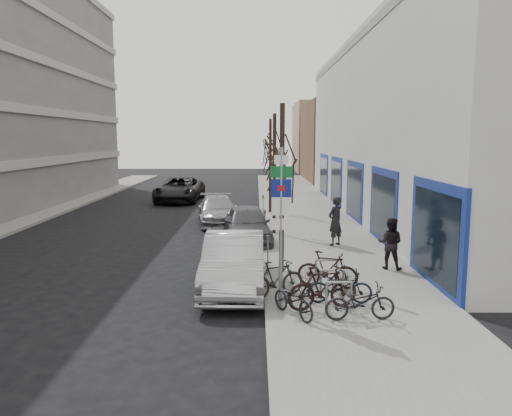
{
  "coord_description": "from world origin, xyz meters",
  "views": [
    {
      "loc": [
        1.78,
        -12.25,
        4.43
      ],
      "look_at": [
        1.78,
        4.98,
        2.0
      ],
      "focal_mm": 35.0,
      "sensor_mm": 36.0,
      "label": 1
    }
  ],
  "objects_px": {
    "highway_sign_pole": "(281,218)",
    "tree_near": "(282,148)",
    "bike_far_curb": "(360,299)",
    "tree_mid": "(275,145)",
    "meter_front": "(268,251)",
    "meter_back": "(263,205)",
    "pedestrian_far": "(390,243)",
    "meter_mid": "(265,222)",
    "tree_far": "(270,144)",
    "parked_car_mid": "(247,224)",
    "parked_car_back": "(218,210)",
    "parked_car_front": "(234,262)",
    "bike_near_right": "(323,287)",
    "bike_far_inner": "(328,269)",
    "lane_car": "(180,189)",
    "pedestrian_near": "(335,221)",
    "bike_rack": "(332,281)",
    "bike_mid_inner": "(276,279)",
    "bike_near_left": "(293,297)",
    "bike_mid_curb": "(340,284)"
  },
  "relations": [
    {
      "from": "parked_car_front",
      "to": "parked_car_mid",
      "type": "bearing_deg",
      "value": 87.89
    },
    {
      "from": "pedestrian_far",
      "to": "bike_mid_inner",
      "type": "bearing_deg",
      "value": 60.5
    },
    {
      "from": "meter_mid",
      "to": "lane_car",
      "type": "height_order",
      "value": "lane_car"
    },
    {
      "from": "parked_car_back",
      "to": "parked_car_front",
      "type": "bearing_deg",
      "value": -91.01
    },
    {
      "from": "bike_far_curb",
      "to": "tree_mid",
      "type": "bearing_deg",
      "value": 4.56
    },
    {
      "from": "highway_sign_pole",
      "to": "tree_near",
      "type": "distance_m",
      "value": 3.88
    },
    {
      "from": "bike_far_curb",
      "to": "pedestrian_near",
      "type": "height_order",
      "value": "pedestrian_near"
    },
    {
      "from": "tree_far",
      "to": "parked_car_mid",
      "type": "xyz_separation_m",
      "value": [
        -1.2,
        -7.84,
        -3.31
      ]
    },
    {
      "from": "bike_near_right",
      "to": "pedestrian_near",
      "type": "relative_size",
      "value": 0.96
    },
    {
      "from": "bike_near_left",
      "to": "bike_mid_inner",
      "type": "distance_m",
      "value": 1.49
    },
    {
      "from": "bike_rack",
      "to": "tree_far",
      "type": "bearing_deg",
      "value": 94.32
    },
    {
      "from": "highway_sign_pole",
      "to": "parked_car_front",
      "type": "height_order",
      "value": "highway_sign_pole"
    },
    {
      "from": "tree_far",
      "to": "lane_car",
      "type": "relative_size",
      "value": 0.9
    },
    {
      "from": "parked_car_front",
      "to": "pedestrian_far",
      "type": "bearing_deg",
      "value": 19.74
    },
    {
      "from": "meter_back",
      "to": "parked_car_front",
      "type": "height_order",
      "value": "parked_car_front"
    },
    {
      "from": "meter_front",
      "to": "meter_back",
      "type": "height_order",
      "value": "same"
    },
    {
      "from": "highway_sign_pole",
      "to": "tree_mid",
      "type": "height_order",
      "value": "tree_mid"
    },
    {
      "from": "bike_far_curb",
      "to": "bike_far_inner",
      "type": "distance_m",
      "value": 2.62
    },
    {
      "from": "bike_rack",
      "to": "tree_far",
      "type": "distance_m",
      "value": 16.31
    },
    {
      "from": "bike_near_left",
      "to": "bike_far_curb",
      "type": "xyz_separation_m",
      "value": [
        1.55,
        -0.25,
        0.03
      ]
    },
    {
      "from": "pedestrian_far",
      "to": "meter_mid",
      "type": "bearing_deg",
      "value": -26.85
    },
    {
      "from": "highway_sign_pole",
      "to": "meter_back",
      "type": "height_order",
      "value": "highway_sign_pole"
    },
    {
      "from": "bike_near_right",
      "to": "tree_far",
      "type": "bearing_deg",
      "value": -12.87
    },
    {
      "from": "tree_mid",
      "to": "bike_near_right",
      "type": "xyz_separation_m",
      "value": [
        0.85,
        -10.17,
        -3.38
      ]
    },
    {
      "from": "pedestrian_far",
      "to": "tree_mid",
      "type": "bearing_deg",
      "value": -37.38
    },
    {
      "from": "tree_mid",
      "to": "pedestrian_near",
      "type": "xyz_separation_m",
      "value": [
        2.35,
        -2.6,
        -2.97
      ]
    },
    {
      "from": "meter_front",
      "to": "bike_mid_curb",
      "type": "bearing_deg",
      "value": -56.19
    },
    {
      "from": "parked_car_back",
      "to": "pedestrian_far",
      "type": "xyz_separation_m",
      "value": [
        6.38,
        -9.51,
        0.3
      ]
    },
    {
      "from": "bike_far_inner",
      "to": "tree_far",
      "type": "bearing_deg",
      "value": 24.12
    },
    {
      "from": "bike_mid_curb",
      "to": "bike_near_right",
      "type": "bearing_deg",
      "value": 135.22
    },
    {
      "from": "lane_car",
      "to": "parked_car_back",
      "type": "bearing_deg",
      "value": -67.5
    },
    {
      "from": "parked_car_front",
      "to": "pedestrian_near",
      "type": "distance_m",
      "value": 6.65
    },
    {
      "from": "bike_mid_curb",
      "to": "pedestrian_far",
      "type": "bearing_deg",
      "value": -30.11
    },
    {
      "from": "bike_far_curb",
      "to": "parked_car_back",
      "type": "height_order",
      "value": "parked_car_back"
    },
    {
      "from": "meter_back",
      "to": "parked_car_mid",
      "type": "distance_m",
      "value": 5.4
    },
    {
      "from": "bike_near_right",
      "to": "parked_car_front",
      "type": "xyz_separation_m",
      "value": [
        -2.32,
        2.14,
        0.09
      ]
    },
    {
      "from": "bike_far_curb",
      "to": "parked_car_front",
      "type": "xyz_separation_m",
      "value": [
        -3.1,
        2.88,
        0.15
      ]
    },
    {
      "from": "meter_front",
      "to": "bike_far_curb",
      "type": "distance_m",
      "value": 4.44
    },
    {
      "from": "tree_mid",
      "to": "bike_mid_inner",
      "type": "bearing_deg",
      "value": -91.74
    },
    {
      "from": "tree_near",
      "to": "meter_front",
      "type": "bearing_deg",
      "value": -131.99
    },
    {
      "from": "lane_car",
      "to": "pedestrian_near",
      "type": "height_order",
      "value": "pedestrian_near"
    },
    {
      "from": "highway_sign_pole",
      "to": "bike_far_inner",
      "type": "distance_m",
      "value": 2.83
    },
    {
      "from": "tree_far",
      "to": "tree_near",
      "type": "bearing_deg",
      "value": -90.0
    },
    {
      "from": "bike_mid_inner",
      "to": "pedestrian_far",
      "type": "height_order",
      "value": "pedestrian_far"
    },
    {
      "from": "tree_far",
      "to": "bike_far_inner",
      "type": "relative_size",
      "value": 3.08
    },
    {
      "from": "bike_rack",
      "to": "parked_car_front",
      "type": "bearing_deg",
      "value": 152.84
    },
    {
      "from": "bike_mid_curb",
      "to": "parked_car_back",
      "type": "relative_size",
      "value": 0.34
    },
    {
      "from": "tree_near",
      "to": "meter_back",
      "type": "xyz_separation_m",
      "value": [
        -0.45,
        10.5,
        -3.19
      ]
    },
    {
      "from": "meter_front",
      "to": "bike_near_right",
      "type": "xyz_separation_m",
      "value": [
        1.3,
        -3.17,
        -0.19
      ]
    },
    {
      "from": "meter_mid",
      "to": "bike_far_inner",
      "type": "relative_size",
      "value": 0.71
    }
  ]
}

